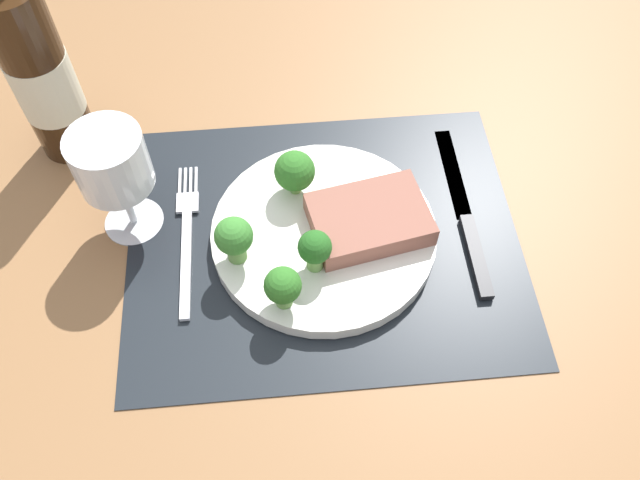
{
  "coord_description": "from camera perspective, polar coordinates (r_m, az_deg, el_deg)",
  "views": [
    {
      "loc": [
        -3.89,
        -38.64,
        58.32
      ],
      "look_at": [
        -0.5,
        -1.27,
        1.9
      ],
      "focal_mm": 37.07,
      "sensor_mm": 36.0,
      "label": 1
    }
  ],
  "objects": [
    {
      "name": "broccoli_near_steak",
      "position": [
        0.69,
        -2.2,
        5.94
      ],
      "size": [
        4.31,
        4.31,
        5.37
      ],
      "color": "#6B994C",
      "rests_on": "plate"
    },
    {
      "name": "steak",
      "position": [
        0.68,
        4.33,
        1.5
      ],
      "size": [
        13.18,
        10.46,
        2.49
      ],
      "primitive_type": "cube",
      "rotation": [
        0.0,
        0.0,
        0.19
      ],
      "color": "#8C5647",
      "rests_on": "plate"
    },
    {
      "name": "fork",
      "position": [
        0.71,
        -11.43,
        0.35
      ],
      "size": [
        2.4,
        19.2,
        0.5
      ],
      "rotation": [
        0.0,
        0.0,
        -0.03
      ],
      "color": "silver",
      "rests_on": "placemat"
    },
    {
      "name": "placemat",
      "position": [
        0.7,
        0.31,
        0.1
      ],
      "size": [
        41.21,
        33.77,
        0.3
      ],
      "primitive_type": "cube",
      "color": "black",
      "rests_on": "ground_plane"
    },
    {
      "name": "wine_glass",
      "position": [
        0.67,
        -17.49,
        6.06
      ],
      "size": [
        7.39,
        7.39,
        13.13
      ],
      "color": "silver",
      "rests_on": "ground_plane"
    },
    {
      "name": "ground_plane",
      "position": [
        0.71,
        0.31,
        -0.64
      ],
      "size": [
        140.0,
        110.0,
        3.0
      ],
      "primitive_type": "cube",
      "color": "brown"
    },
    {
      "name": "wine_bottle",
      "position": [
        0.77,
        -23.0,
        13.1
      ],
      "size": [
        6.61,
        6.61,
        29.05
      ],
      "color": "#331E0F",
      "rests_on": "ground_plane"
    },
    {
      "name": "broccoli_back_left",
      "position": [
        0.62,
        -3.23,
        -4.04
      ],
      "size": [
        3.59,
        3.59,
        5.03
      ],
      "color": "#5B8942",
      "rests_on": "plate"
    },
    {
      "name": "broccoli_front_edge",
      "position": [
        0.63,
        -0.45,
        -0.77
      ],
      "size": [
        3.34,
        3.34,
        5.1
      ],
      "color": "#6B994C",
      "rests_on": "plate"
    },
    {
      "name": "plate",
      "position": [
        0.69,
        0.31,
        0.54
      ],
      "size": [
        23.49,
        23.49,
        1.6
      ],
      "primitive_type": "cylinder",
      "color": "silver",
      "rests_on": "placemat"
    },
    {
      "name": "broccoli_center",
      "position": [
        0.64,
        -7.43,
        0.18
      ],
      "size": [
        3.82,
        3.82,
        5.65
      ],
      "color": "#5B8942",
      "rests_on": "plate"
    },
    {
      "name": "knife",
      "position": [
        0.72,
        12.56,
        1.57
      ],
      "size": [
        1.8,
        23.0,
        0.8
      ],
      "rotation": [
        0.0,
        0.0,
        -0.06
      ],
      "color": "black",
      "rests_on": "placemat"
    }
  ]
}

